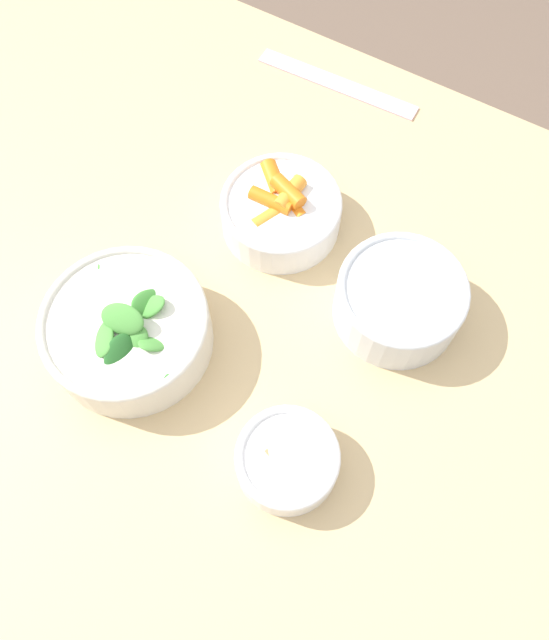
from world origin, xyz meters
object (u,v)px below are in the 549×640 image
bowl_greens (128,329)px  bowl_beans_hotdog (399,301)px  ruler (337,84)px  bowl_carrots (281,210)px  bowl_cookies (288,460)px

bowl_greens → bowl_beans_hotdog: size_ratio=1.26×
ruler → bowl_carrots: bearing=-78.1°
bowl_greens → bowl_cookies: bearing=-8.2°
ruler → bowl_beans_hotdog: bearing=-50.9°
bowl_cookies → ruler: (-0.22, 0.53, -0.02)m
bowl_greens → ruler: size_ratio=0.76×
bowl_greens → bowl_beans_hotdog: bearing=37.8°
bowl_greens → bowl_cookies: (0.24, -0.03, -0.01)m
bowl_carrots → bowl_beans_hotdog: size_ratio=1.01×
bowl_carrots → ruler: 0.27m
bowl_carrots → bowl_beans_hotdog: bearing=-12.3°
bowl_greens → ruler: (0.01, 0.50, -0.03)m
bowl_carrots → bowl_greens: bearing=-105.6°
bowl_carrots → bowl_greens: size_ratio=0.80×
bowl_carrots → bowl_cookies: bearing=-58.2°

